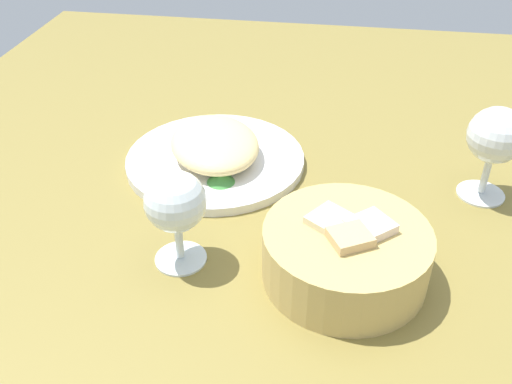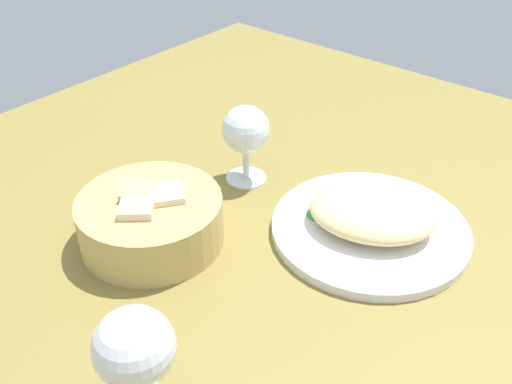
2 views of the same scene
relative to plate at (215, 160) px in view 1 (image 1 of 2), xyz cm
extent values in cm
cube|color=olive|center=(3.16, 14.60, -1.70)|extent=(140.00, 140.00, 2.00)
cylinder|color=white|center=(0.00, 0.00, 0.00)|extent=(27.45, 27.45, 1.40)
ellipsoid|color=#ECD18B|center=(0.00, 0.00, 2.89)|extent=(21.13, 19.12, 4.39)
cone|color=#3F8B3C|center=(6.84, 2.34, 1.45)|extent=(4.08, 4.08, 1.51)
cylinder|color=tan|center=(22.10, 20.46, 2.69)|extent=(19.53, 19.53, 6.78)
cube|color=tan|center=(23.83, 20.65, 5.07)|extent=(5.56, 5.73, 4.37)
cube|color=beige|center=(21.47, 22.86, 4.82)|extent=(6.39, 6.43, 4.78)
cube|color=beige|center=(20.73, 18.25, 4.71)|extent=(6.14, 6.04, 4.59)
cylinder|color=silver|center=(22.36, 0.49, -0.40)|extent=(6.43, 6.43, 0.60)
cylinder|color=silver|center=(22.36, 0.49, 2.22)|extent=(1.00, 1.00, 4.63)
sphere|color=silver|center=(22.36, 0.49, 8.21)|extent=(7.37, 7.37, 7.37)
cylinder|color=silver|center=(2.16, 39.42, -0.40)|extent=(6.72, 6.72, 0.60)
cylinder|color=silver|center=(2.16, 39.42, 2.55)|extent=(1.00, 1.00, 5.30)
sphere|color=silver|center=(2.16, 39.42, 9.09)|extent=(7.78, 7.78, 7.78)
camera|label=1|loc=(73.42, 18.01, 47.16)|focal=40.18mm
camera|label=2|loc=(-29.49, 59.99, 51.06)|focal=41.48mm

